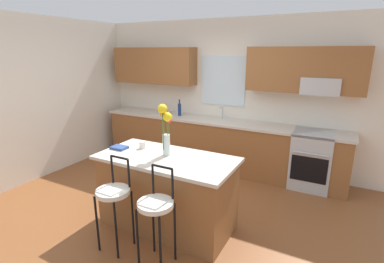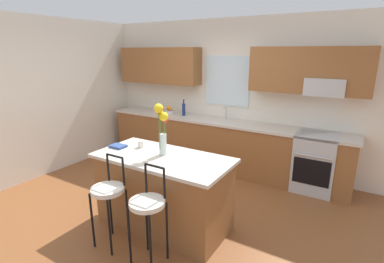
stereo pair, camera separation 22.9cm
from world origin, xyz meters
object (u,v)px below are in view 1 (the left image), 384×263
Objects in this scene: oven_range at (311,160)px; bar_stool_middle at (156,208)px; mug_ceramic at (142,145)px; cookbook at (119,148)px; kitchen_island at (167,192)px; fruit_bowl_oranges at (164,111)px; flower_vase at (166,126)px; bar_stool_near at (114,196)px; bottle_olive_oil at (180,109)px.

oven_range is 0.88× the size of bar_stool_middle.
mug_ceramic reaches higher than cookbook.
mug_ceramic is at bearing 164.20° from kitchen_island.
oven_range is 3.83× the size of fruit_bowl_oranges.
flower_vase is at bearing 114.40° from bar_stool_middle.
cookbook is at bearing -136.44° from oven_range.
bar_stool_near reaches higher than oven_range.
mug_ceramic is (-1.89, -1.88, 0.51)m from oven_range.
fruit_bowl_oranges reaches higher than oven_range.
kitchen_island is 0.68m from mug_ceramic.
bar_stool_near and bar_stool_middle have the same top height.
kitchen_island is at bearing -15.80° from mug_ceramic.
bar_stool_near is at bearing -74.72° from bottle_olive_oil.
cookbook reaches higher than kitchen_island.
kitchen_island is 1.60× the size of bar_stool_middle.
flower_vase is 2.42m from fruit_bowl_oranges.
cookbook is 0.83× the size of fruit_bowl_oranges.
bottle_olive_oil is (-0.56, 1.90, 0.08)m from mug_ceramic.
bottle_olive_oil is (0.37, -0.00, 0.08)m from fruit_bowl_oranges.
bar_stool_middle reaches higher than cookbook.
kitchen_island is at bearing 2.67° from cookbook.
cookbook is at bearing 125.40° from bar_stool_near.
bar_stool_near is at bearing -110.25° from flower_vase.
flower_vase is 3.16× the size of cookbook.
bar_stool_near is at bearing -54.60° from cookbook.
bottle_olive_oil reaches higher than bar_stool_middle.
bar_stool_middle is at bearing 0.00° from bar_stool_near.
cookbook is (-0.67, -0.08, -0.35)m from flower_vase.
bar_stool_near is at bearing -113.87° from kitchen_island.
fruit_bowl_oranges is (-1.64, 2.66, 0.33)m from bar_stool_middle.
cookbook is at bearing 148.69° from bar_stool_middle.
bar_stool_near is at bearing -77.36° from mug_ceramic.
kitchen_island is 2.64× the size of flower_vase.
bottle_olive_oil reaches higher than fruit_bowl_oranges.
bottle_olive_oil is at bearing 179.42° from oven_range.
cookbook is (-0.69, -0.03, 0.47)m from kitchen_island.
flower_vase is 2.22m from bottle_olive_oil.
fruit_bowl_oranges is (-0.67, 2.07, 0.03)m from cookbook.
bar_stool_middle reaches higher than kitchen_island.
cookbook is at bearing -81.57° from bottle_olive_oil.
bar_stool_near is 0.78m from cookbook.
oven_range is 2.93× the size of bottle_olive_oil.
fruit_bowl_oranges is (-1.34, 1.99, -0.32)m from flower_vase.
bar_stool_middle is 5.21× the size of cookbook.
mug_ceramic reaches higher than oven_range.
flower_vase reaches higher than bar_stool_middle.
cookbook is (-0.97, 0.59, 0.30)m from bar_stool_middle.
fruit_bowl_oranges is at bearing 121.72° from bar_stool_middle.
bar_stool_middle is at bearing -114.07° from oven_range.
cookbook is at bearing -173.20° from flower_vase.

